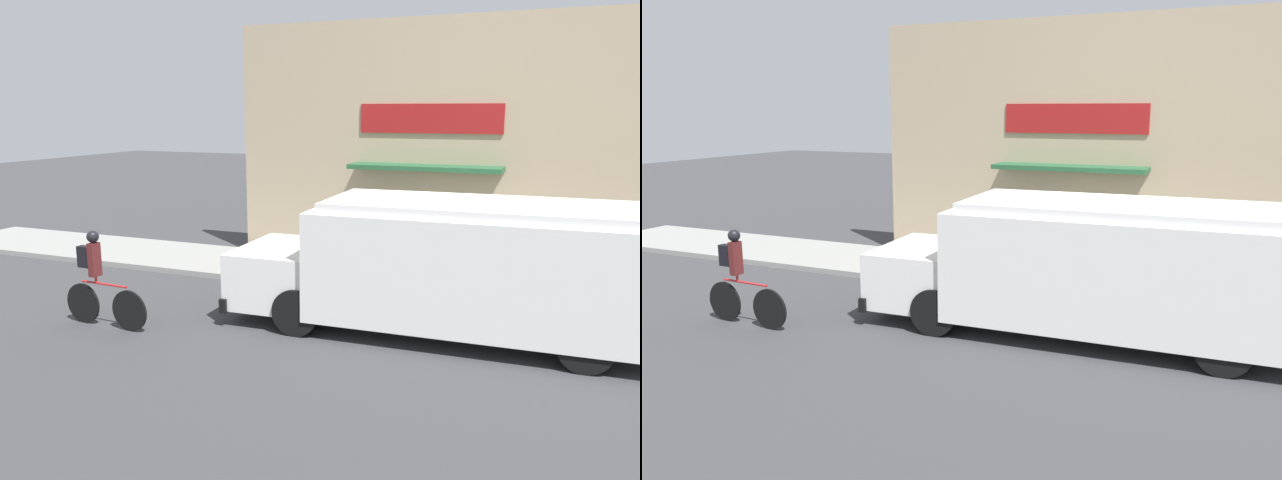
% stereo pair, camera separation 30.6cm
% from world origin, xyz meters
% --- Properties ---
extents(ground_plane, '(70.00, 70.00, 0.00)m').
position_xyz_m(ground_plane, '(0.00, 0.00, 0.00)').
color(ground_plane, '#38383A').
extents(sidewalk, '(28.00, 2.51, 0.12)m').
position_xyz_m(sidewalk, '(0.00, 1.25, 0.06)').
color(sidewalk, gray).
rests_on(sidewalk, ground_plane).
extents(storefront, '(12.22, 0.97, 5.58)m').
position_xyz_m(storefront, '(-0.04, 2.77, 2.79)').
color(storefront, tan).
rests_on(storefront, ground_plane).
extents(school_bus, '(7.07, 2.74, 2.18)m').
position_xyz_m(school_bus, '(0.02, -1.42, 1.14)').
color(school_bus, white).
rests_on(school_bus, ground_plane).
extents(cyclist, '(1.70, 0.21, 1.64)m').
position_xyz_m(cyclist, '(-5.67, -3.29, 0.78)').
color(cyclist, black).
rests_on(cyclist, ground_plane).
extents(trash_bin, '(0.63, 0.63, 0.82)m').
position_xyz_m(trash_bin, '(1.24, 2.10, 0.53)').
color(trash_bin, '#2D5138').
rests_on(trash_bin, sidewalk).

